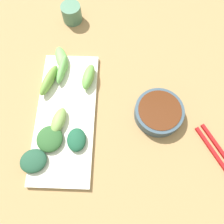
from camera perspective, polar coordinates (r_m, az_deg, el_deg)
name	(u,v)px	position (r m, az deg, el deg)	size (l,w,h in m)	color
tabletop	(96,119)	(0.60, -4.03, -1.65)	(2.10, 2.10, 0.02)	#9C7A4C
sauce_bowl	(159,112)	(0.59, 11.60, -0.03)	(0.12, 0.12, 0.03)	#374C5A
serving_plate	(66,117)	(0.59, -11.43, -1.22)	(0.15, 0.35, 0.01)	silver
broccoli_leafy_0	(50,139)	(0.57, -15.24, -6.47)	(0.06, 0.07, 0.02)	#295628
broccoli_leafy_1	(77,140)	(0.55, -8.82, -6.84)	(0.05, 0.06, 0.02)	#1A4F35
broccoli_stalk_2	(59,121)	(0.57, -13.14, -2.08)	(0.03, 0.07, 0.03)	#799F4D
broccoli_stalk_3	(88,77)	(0.61, -5.89, 8.72)	(0.03, 0.07, 0.03)	#68AC4A
broccoli_stalk_4	(49,80)	(0.62, -15.42, 7.64)	(0.02, 0.09, 0.03)	#6DA13F
broccoli_leafy_5	(33,161)	(0.57, -18.98, -11.45)	(0.06, 0.06, 0.02)	#1F4932
broccoli_stalk_6	(62,69)	(0.64, -12.33, 10.39)	(0.02, 0.09, 0.03)	#63A852
broccoli_stalk_7	(62,59)	(0.66, -12.42, 12.81)	(0.03, 0.08, 0.02)	#6CB955
tea_cup	(72,13)	(0.75, -10.01, 23.07)	(0.06, 0.06, 0.05)	#4A775C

